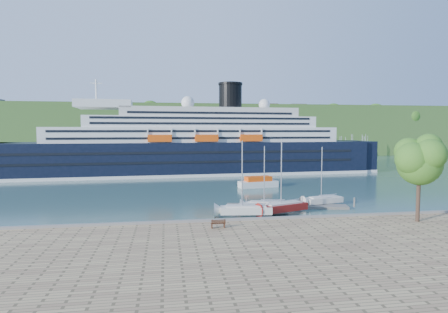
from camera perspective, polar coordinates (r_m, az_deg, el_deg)
ground at (r=47.97m, az=7.77°, el=-10.54°), size 400.00×400.00×0.00m
far_hillside at (r=189.93m, az=-4.87°, el=3.98°), size 400.00×50.00×24.00m
quay_coping at (r=47.51m, az=7.86°, el=-9.26°), size 220.00×0.50×0.30m
cruise_ship at (r=102.73m, az=-5.51°, el=4.32°), size 113.10×21.79×25.25m
park_bench at (r=42.93m, az=-0.91°, el=-10.11°), size 1.74×0.76×1.10m
promenade_tree at (r=50.81m, az=27.58°, el=-2.43°), size 6.92×6.92×11.46m
floating_pontoon at (r=59.59m, az=9.53°, el=-7.49°), size 18.74×6.09×0.41m
sailboat_white_near at (r=51.51m, az=3.39°, el=-3.78°), size 8.03×3.18×10.10m
sailboat_red at (r=53.97m, az=9.18°, el=-3.41°), size 8.17×4.80×10.20m
sailboat_white_far at (r=61.55m, az=15.02°, el=-3.15°), size 7.23×3.46×9.00m
tender_launch at (r=79.64m, az=5.23°, el=-3.86°), size 8.71×4.28×2.30m
sailboat_extra at (r=55.48m, az=6.67°, el=-3.67°), size 7.41×3.14×9.27m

